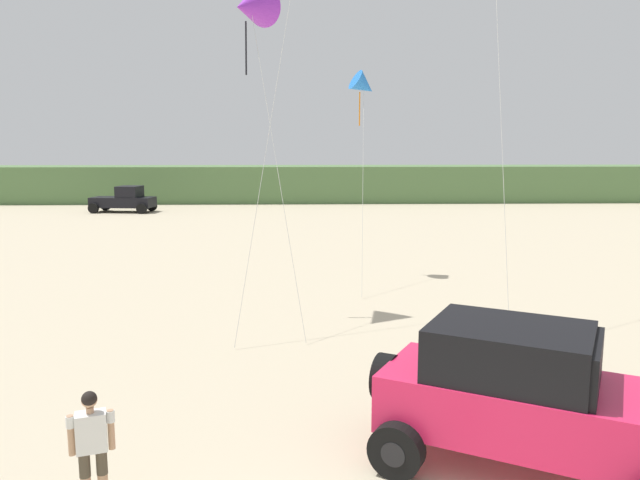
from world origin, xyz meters
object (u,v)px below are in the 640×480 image
(kite_red_delta, at_px, (251,7))
(kite_black_sled, at_px, (364,86))
(jeep, at_px, (527,397))
(distant_pickup, at_px, (125,200))
(person_watching, at_px, (92,442))

(kite_red_delta, height_order, kite_black_sled, kite_red_delta)
(jeep, xyz_separation_m, distant_pickup, (-16.58, 37.70, -0.26))
(distant_pickup, distance_m, kite_black_sled, 28.27)
(person_watching, distance_m, kite_black_sled, 17.71)
(jeep, bearing_deg, kite_black_sled, 93.54)
(kite_red_delta, bearing_deg, distant_pickup, 112.76)
(kite_black_sled, bearing_deg, distant_pickup, 124.60)
(jeep, relative_size, person_watching, 2.99)
(kite_red_delta, xyz_separation_m, kite_black_sled, (3.81, 5.53, -1.63))
(jeep, xyz_separation_m, kite_red_delta, (-4.74, 9.47, 7.61))
(distant_pickup, height_order, kite_black_sled, kite_black_sled)
(distant_pickup, bearing_deg, jeep, -66.26)
(distant_pickup, bearing_deg, kite_black_sled, -55.40)
(jeep, xyz_separation_m, kite_black_sled, (-0.93, 15.00, 5.99))
(person_watching, xyz_separation_m, kite_black_sled, (5.30, 15.69, 6.25))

